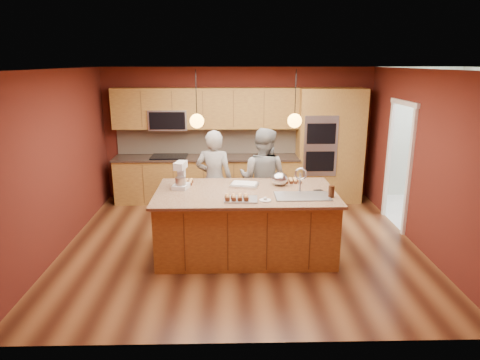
{
  "coord_description": "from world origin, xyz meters",
  "views": [
    {
      "loc": [
        -0.17,
        -6.3,
        2.81
      ],
      "look_at": [
        -0.02,
        -0.1,
        1.08
      ],
      "focal_mm": 32.0,
      "sensor_mm": 36.0,
      "label": 1
    }
  ],
  "objects_px": {
    "island": "(247,222)",
    "person_left": "(214,180)",
    "person_right": "(263,179)",
    "stand_mixer": "(181,177)",
    "mixing_bowl": "(280,179)"
  },
  "relations": [
    {
      "from": "island",
      "to": "person_left",
      "type": "height_order",
      "value": "person_left"
    },
    {
      "from": "island",
      "to": "person_right",
      "type": "relative_size",
      "value": 1.5
    },
    {
      "from": "island",
      "to": "stand_mixer",
      "type": "height_order",
      "value": "stand_mixer"
    },
    {
      "from": "person_right",
      "to": "mixing_bowl",
      "type": "height_order",
      "value": "person_right"
    },
    {
      "from": "island",
      "to": "stand_mixer",
      "type": "bearing_deg",
      "value": 168.54
    },
    {
      "from": "person_left",
      "to": "mixing_bowl",
      "type": "height_order",
      "value": "person_left"
    },
    {
      "from": "island",
      "to": "person_left",
      "type": "relative_size",
      "value": 1.53
    },
    {
      "from": "mixing_bowl",
      "to": "stand_mixer",
      "type": "bearing_deg",
      "value": -175.75
    },
    {
      "from": "island",
      "to": "mixing_bowl",
      "type": "relative_size",
      "value": 10.53
    },
    {
      "from": "person_left",
      "to": "mixing_bowl",
      "type": "xyz_separation_m",
      "value": [
        1.02,
        -0.68,
        0.21
      ]
    },
    {
      "from": "person_left",
      "to": "mixing_bowl",
      "type": "relative_size",
      "value": 6.89
    },
    {
      "from": "person_right",
      "to": "stand_mixer",
      "type": "distance_m",
      "value": 1.54
    },
    {
      "from": "person_left",
      "to": "person_right",
      "type": "height_order",
      "value": "person_right"
    },
    {
      "from": "stand_mixer",
      "to": "island",
      "type": "bearing_deg",
      "value": 0.04
    },
    {
      "from": "person_right",
      "to": "mixing_bowl",
      "type": "relative_size",
      "value": 7.0
    }
  ]
}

